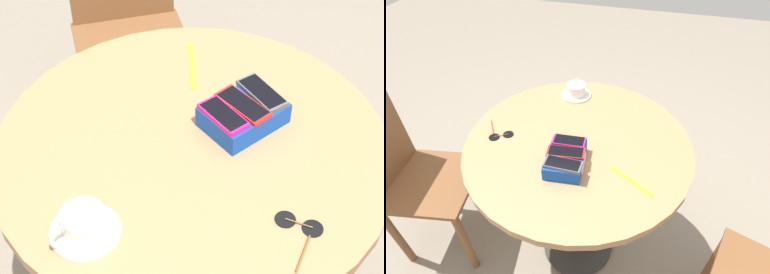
# 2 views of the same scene
# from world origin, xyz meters

# --- Properties ---
(ground_plane) EXTENTS (8.00, 8.00, 0.00)m
(ground_plane) POSITION_xyz_m (0.00, 0.00, 0.00)
(ground_plane) COLOR gray
(round_table) EXTENTS (0.89, 0.89, 0.79)m
(round_table) POSITION_xyz_m (0.00, 0.00, 0.65)
(round_table) COLOR #2D2D2D
(round_table) RESTS_ON ground_plane
(phone_box) EXTENTS (0.19, 0.15, 0.05)m
(phone_box) POSITION_xyz_m (-0.13, 0.01, 0.81)
(phone_box) COLOR #0F42AD
(phone_box) RESTS_ON round_table
(phone_gray) EXTENTS (0.06, 0.13, 0.01)m
(phone_gray) POSITION_xyz_m (-0.19, 0.00, 0.84)
(phone_gray) COLOR #515156
(phone_gray) RESTS_ON phone_box
(phone_red) EXTENTS (0.07, 0.14, 0.01)m
(phone_red) POSITION_xyz_m (-0.13, 0.01, 0.84)
(phone_red) COLOR red
(phone_red) RESTS_ON phone_box
(phone_magenta) EXTENTS (0.06, 0.12, 0.01)m
(phone_magenta) POSITION_xyz_m (-0.07, 0.01, 0.84)
(phone_magenta) COLOR #D11975
(phone_magenta) RESTS_ON phone_box
(saucer) EXTENTS (0.14, 0.14, 0.01)m
(saucer) POSITION_xyz_m (0.31, 0.09, 0.79)
(saucer) COLOR silver
(saucer) RESTS_ON round_table
(coffee_cup) EXTENTS (0.12, 0.09, 0.06)m
(coffee_cup) POSITION_xyz_m (0.31, 0.09, 0.82)
(coffee_cup) COLOR silver
(coffee_cup) RESTS_ON saucer
(lanyard_strap) EXTENTS (0.10, 0.16, 0.00)m
(lanyard_strap) POSITION_xyz_m (-0.15, -0.23, 0.79)
(lanyard_strap) COLOR yellow
(lanyard_strap) RESTS_ON round_table
(sunglasses) EXTENTS (0.11, 0.13, 0.01)m
(sunglasses) POSITION_xyz_m (-0.05, 0.31, 0.79)
(sunglasses) COLOR black
(sunglasses) RESTS_ON round_table
(chair_near_window) EXTENTS (0.46, 0.46, 0.95)m
(chair_near_window) POSITION_xyz_m (-0.13, 0.76, 0.49)
(chair_near_window) COLOR brown
(chair_near_window) RESTS_ON ground_plane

